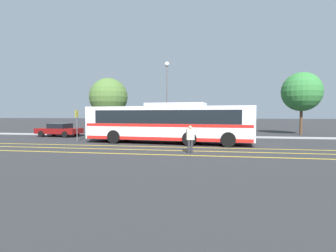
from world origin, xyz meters
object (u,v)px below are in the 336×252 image
(bus_stop_sign, at_px, (77,121))
(street_lamp, at_px, (167,84))
(parked_car_2, at_px, (188,130))
(tree_1, at_px, (302,92))
(parked_car_0, at_px, (59,130))
(pedestrian_0, at_px, (190,138))
(tree_0, at_px, (109,97))
(parked_car_1, at_px, (119,130))
(transit_bus, at_px, (168,122))

(bus_stop_sign, height_order, street_lamp, street_lamp)
(parked_car_2, xyz_separation_m, tree_1, (11.44, 6.50, 3.76))
(parked_car_0, distance_m, tree_1, 25.10)
(pedestrian_0, xyz_separation_m, tree_0, (-10.38, 13.56, 3.23))
(parked_car_0, xyz_separation_m, bus_stop_sign, (4.05, -3.98, 0.94))
(parked_car_2, relative_size, tree_0, 0.63)
(parked_car_1, xyz_separation_m, pedestrian_0, (7.31, -8.54, 0.15))
(transit_bus, height_order, pedestrian_0, transit_bus)
(transit_bus, distance_m, street_lamp, 7.95)
(street_lamp, distance_m, tree_0, 7.38)
(tree_1, bearing_deg, bus_stop_sign, -152.28)
(bus_stop_sign, xyz_separation_m, street_lamp, (6.06, 6.95, 3.67))
(parked_car_0, distance_m, parked_car_1, 6.14)
(parked_car_0, relative_size, parked_car_2, 1.09)
(bus_stop_sign, relative_size, tree_0, 0.41)
(parked_car_1, xyz_separation_m, street_lamp, (3.97, 3.12, 4.55))
(parked_car_2, distance_m, street_lamp, 5.91)
(street_lamp, relative_size, tree_1, 1.13)
(transit_bus, height_order, bus_stop_sign, transit_bus)
(parked_car_0, xyz_separation_m, tree_0, (3.07, 4.87, 3.44))
(parked_car_0, relative_size, pedestrian_0, 2.79)
(street_lamp, bearing_deg, parked_car_2, -51.46)
(parked_car_0, height_order, bus_stop_sign, bus_stop_sign)
(parked_car_0, distance_m, tree_0, 6.70)
(parked_car_1, bearing_deg, parked_car_2, -90.49)
(street_lamp, relative_size, tree_0, 1.19)
(parked_car_2, bearing_deg, bus_stop_sign, -63.75)
(pedestrian_0, bearing_deg, tree_0, -75.36)
(transit_bus, height_order, parked_car_0, transit_bus)
(transit_bus, bearing_deg, parked_car_0, 76.16)
(parked_car_0, height_order, parked_car_2, parked_car_2)
(tree_1, bearing_deg, parked_car_2, -150.39)
(parked_car_1, relative_size, tree_0, 0.77)
(parked_car_0, relative_size, street_lamp, 0.58)
(parked_car_1, distance_m, bus_stop_sign, 4.45)
(bus_stop_sign, height_order, tree_1, tree_1)
(pedestrian_0, bearing_deg, parked_car_2, -106.48)
(parked_car_1, xyz_separation_m, parked_car_2, (6.35, 0.12, 0.06))
(tree_0, xyz_separation_m, tree_1, (20.86, 1.60, 0.44))
(parked_car_2, bearing_deg, tree_0, -116.29)
(bus_stop_sign, xyz_separation_m, tree_0, (-0.97, 8.85, 2.50))
(parked_car_1, height_order, parked_car_2, parked_car_2)
(transit_bus, relative_size, parked_car_2, 3.25)
(tree_0, distance_m, tree_1, 20.93)
(tree_0, bearing_deg, street_lamp, -15.15)
(tree_1, bearing_deg, parked_car_1, -159.58)
(transit_bus, relative_size, parked_car_0, 2.97)
(tree_0, bearing_deg, parked_car_0, -122.27)
(transit_bus, xyz_separation_m, parked_car_1, (-5.25, 3.80, -0.85))
(parked_car_0, relative_size, bus_stop_sign, 1.70)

